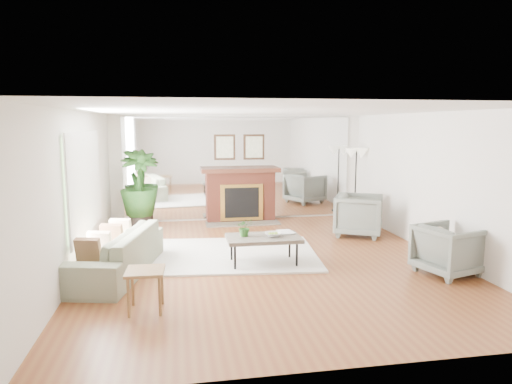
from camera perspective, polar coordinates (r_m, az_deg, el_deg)
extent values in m
plane|color=brown|center=(7.79, 1.46, -8.59)|extent=(7.00, 7.00, 0.00)
cube|color=silver|center=(7.53, -21.41, -0.03)|extent=(0.02, 7.00, 2.50)
cube|color=silver|center=(8.62, 21.37, 0.98)|extent=(0.02, 7.00, 2.50)
cube|color=silver|center=(10.94, -2.12, 3.03)|extent=(6.00, 0.02, 2.50)
cube|color=silver|center=(10.92, -2.10, 3.02)|extent=(5.40, 0.04, 2.40)
cube|color=#B2E09E|center=(7.90, -20.67, 1.12)|extent=(0.04, 2.40, 1.50)
cube|color=maroon|center=(10.82, -1.95, -0.50)|extent=(1.60, 0.40, 1.20)
cube|color=gold|center=(10.63, -1.79, -1.32)|extent=(1.00, 0.04, 0.85)
cube|color=black|center=(10.61, -1.77, -1.33)|extent=(0.80, 0.04, 0.70)
cube|color=#635B4E|center=(10.59, -1.67, -3.92)|extent=(1.70, 0.55, 0.03)
cube|color=#4B2518|center=(10.72, -1.95, 2.75)|extent=(1.85, 0.46, 0.10)
cube|color=black|center=(10.81, -3.94, 5.60)|extent=(0.50, 0.04, 0.60)
cube|color=black|center=(10.90, -0.26, 5.65)|extent=(0.50, 0.04, 0.60)
cube|color=silver|center=(8.12, -3.66, -7.78)|extent=(3.32, 2.52, 0.03)
cube|color=#635B4E|center=(7.46, 0.94, -5.80)|extent=(1.20, 0.71, 0.06)
cylinder|color=black|center=(7.21, -2.65, -8.27)|extent=(0.04, 0.04, 0.42)
cylinder|color=black|center=(7.39, 5.12, -7.89)|extent=(0.04, 0.04, 0.42)
cylinder|color=black|center=(7.69, -3.08, -7.21)|extent=(0.04, 0.04, 0.42)
cylinder|color=black|center=(7.86, 4.22, -6.89)|extent=(0.04, 0.04, 0.42)
imported|color=gray|center=(7.37, -17.29, -7.22)|extent=(1.42, 2.49, 0.68)
imported|color=slate|center=(9.67, 12.75, -2.82)|extent=(1.26, 1.25, 0.86)
imported|color=slate|center=(7.62, 22.96, -6.65)|extent=(1.04, 1.03, 0.77)
cube|color=brown|center=(5.82, -13.69, -9.59)|extent=(0.48, 0.48, 0.04)
cylinder|color=brown|center=(5.76, -15.66, -12.59)|extent=(0.04, 0.04, 0.50)
cylinder|color=brown|center=(5.71, -11.92, -12.61)|extent=(0.04, 0.04, 0.50)
cylinder|color=brown|center=(6.10, -15.18, -11.36)|extent=(0.04, 0.04, 0.50)
cylinder|color=brown|center=(6.06, -11.66, -11.37)|extent=(0.04, 0.04, 0.50)
cylinder|color=black|center=(10.65, -14.27, -3.21)|extent=(0.50, 0.50, 0.36)
imported|color=#2C551F|center=(10.52, -14.43, 1.09)|extent=(1.05, 1.05, 1.47)
cylinder|color=black|center=(11.22, 12.19, -3.38)|extent=(0.29, 0.29, 0.04)
cylinder|color=black|center=(11.08, 12.32, 0.74)|extent=(0.03, 0.03, 1.67)
cone|color=beige|center=(10.96, 11.84, 4.77)|extent=(0.31, 0.31, 0.23)
cone|color=beige|center=(11.06, 13.05, 4.77)|extent=(0.31, 0.31, 0.23)
imported|color=#2C551F|center=(7.44, -1.40, -4.43)|extent=(0.28, 0.24, 0.30)
imported|color=brown|center=(7.44, 2.17, -5.33)|extent=(0.28, 0.28, 0.07)
imported|color=brown|center=(7.66, 2.94, -5.10)|extent=(0.28, 0.35, 0.02)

